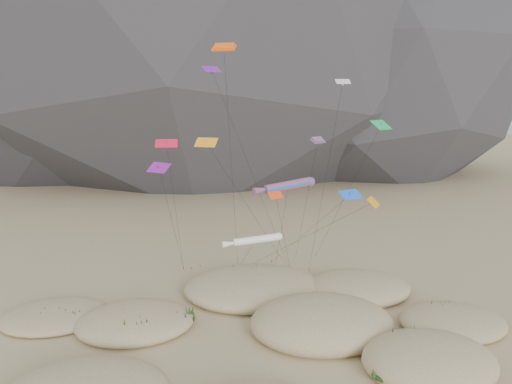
{
  "coord_description": "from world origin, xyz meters",
  "views": [
    {
      "loc": [
        -10.22,
        -40.98,
        22.83
      ],
      "look_at": [
        -0.22,
        12.0,
        12.7
      ],
      "focal_mm": 35.0,
      "sensor_mm": 36.0,
      "label": 1
    }
  ],
  "objects": [
    {
      "name": "ground",
      "position": [
        0.0,
        0.0,
        0.0
      ],
      "size": [
        500.0,
        500.0,
        0.0
      ],
      "primitive_type": "plane",
      "color": "#CCB789",
      "rests_on": "ground"
    },
    {
      "name": "dunes",
      "position": [
        -0.1,
        4.2,
        0.73
      ],
      "size": [
        51.1,
        36.5,
        4.16
      ],
      "color": "#CCB789",
      "rests_on": "ground"
    },
    {
      "name": "dune_grass",
      "position": [
        -0.62,
        2.96,
        0.84
      ],
      "size": [
        42.67,
        29.22,
        1.51
      ],
      "color": "black",
      "rests_on": "ground"
    },
    {
      "name": "kite_stakes",
      "position": [
        1.22,
        23.55,
        0.15
      ],
      "size": [
        19.59,
        6.71,
        0.3
      ],
      "color": "#3F2D1E",
      "rests_on": "ground"
    },
    {
      "name": "rainbow_tube_kite",
      "position": [
        3.52,
        13.23,
        13.06
      ],
      "size": [
        7.7,
        9.37,
        13.92
      ],
      "color": "#ED3E18",
      "rests_on": "ground"
    },
    {
      "name": "white_tube_kite",
      "position": [
        -1.49,
        6.34,
        8.9
      ],
      "size": [
        6.16,
        17.07,
        9.52
      ],
      "color": "white",
      "rests_on": "ground"
    },
    {
      "name": "orange_parafoil",
      "position": [
        -3.4,
        13.41,
        27.79
      ],
      "size": [
        4.5,
        12.97,
        28.65
      ],
      "color": "#FF570D",
      "rests_on": "ground"
    },
    {
      "name": "multi_parafoil",
      "position": [
        7.35,
        13.99,
        17.87
      ],
      "size": [
        2.11,
        13.16,
        18.55
      ],
      "color": "red",
      "rests_on": "ground"
    },
    {
      "name": "delta_kites",
      "position": [
        1.69,
        10.41,
        16.95
      ],
      "size": [
        26.68,
        21.39,
        26.25
      ],
      "color": "purple",
      "rests_on": "ground"
    }
  ]
}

